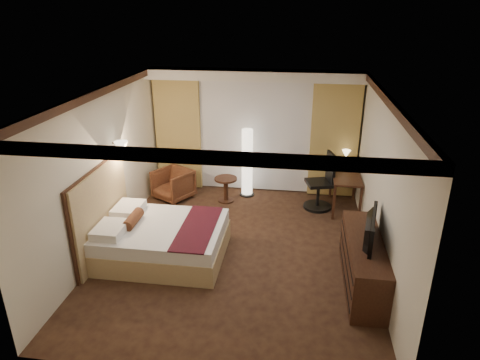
# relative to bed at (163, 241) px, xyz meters

# --- Properties ---
(floor) EXTENTS (4.50, 5.50, 0.01)m
(floor) POSITION_rel_bed_xyz_m (1.19, 0.34, -0.29)
(floor) COLOR black
(floor) RESTS_ON ground
(ceiling) EXTENTS (4.50, 5.50, 0.01)m
(ceiling) POSITION_rel_bed_xyz_m (1.19, 0.34, 2.41)
(ceiling) COLOR white
(ceiling) RESTS_ON back_wall
(back_wall) EXTENTS (4.50, 0.02, 2.70)m
(back_wall) POSITION_rel_bed_xyz_m (1.19, 3.09, 1.06)
(back_wall) COLOR beige
(back_wall) RESTS_ON floor
(left_wall) EXTENTS (0.02, 5.50, 2.70)m
(left_wall) POSITION_rel_bed_xyz_m (-1.06, 0.34, 1.06)
(left_wall) COLOR beige
(left_wall) RESTS_ON floor
(right_wall) EXTENTS (0.02, 5.50, 2.70)m
(right_wall) POSITION_rel_bed_xyz_m (3.44, 0.34, 1.06)
(right_wall) COLOR beige
(right_wall) RESTS_ON floor
(crown_molding) EXTENTS (4.50, 5.50, 0.12)m
(crown_molding) POSITION_rel_bed_xyz_m (1.19, 0.34, 2.35)
(crown_molding) COLOR black
(crown_molding) RESTS_ON ceiling
(soffit) EXTENTS (4.50, 0.50, 0.20)m
(soffit) POSITION_rel_bed_xyz_m (1.19, 2.84, 2.31)
(soffit) COLOR white
(soffit) RESTS_ON ceiling
(curtain_sheer) EXTENTS (2.48, 0.04, 2.45)m
(curtain_sheer) POSITION_rel_bed_xyz_m (1.19, 3.01, 0.96)
(curtain_sheer) COLOR silver
(curtain_sheer) RESTS_ON back_wall
(curtain_left_drape) EXTENTS (1.00, 0.14, 2.45)m
(curtain_left_drape) POSITION_rel_bed_xyz_m (-0.51, 2.95, 0.96)
(curtain_left_drape) COLOR tan
(curtain_left_drape) RESTS_ON back_wall
(curtain_right_drape) EXTENTS (1.00, 0.14, 2.45)m
(curtain_right_drape) POSITION_rel_bed_xyz_m (2.89, 2.95, 0.96)
(curtain_right_drape) COLOR tan
(curtain_right_drape) RESTS_ON back_wall
(wall_sconce) EXTENTS (0.24, 0.24, 0.24)m
(wall_sconce) POSITION_rel_bed_xyz_m (-0.90, 0.78, 1.33)
(wall_sconce) COLOR white
(wall_sconce) RESTS_ON left_wall
(bed) EXTENTS (2.01, 1.57, 0.59)m
(bed) POSITION_rel_bed_xyz_m (0.00, 0.00, 0.00)
(bed) COLOR white
(bed) RESTS_ON floor
(headboard) EXTENTS (0.12, 1.87, 1.50)m
(headboard) POSITION_rel_bed_xyz_m (-1.01, -0.00, 0.46)
(headboard) COLOR tan
(headboard) RESTS_ON floor
(armchair) EXTENTS (0.94, 0.93, 0.72)m
(armchair) POSITION_rel_bed_xyz_m (-0.49, 2.27, 0.07)
(armchair) COLOR #4A2216
(armchair) RESTS_ON floor
(side_table) EXTENTS (0.48, 0.48, 0.53)m
(side_table) POSITION_rel_bed_xyz_m (0.66, 2.31, -0.03)
(side_table) COLOR black
(side_table) RESTS_ON floor
(floor_lamp) EXTENTS (0.32, 0.32, 1.51)m
(floor_lamp) POSITION_rel_bed_xyz_m (1.07, 2.68, 0.46)
(floor_lamp) COLOR white
(floor_lamp) RESTS_ON floor
(desk) EXTENTS (0.55, 1.15, 0.75)m
(desk) POSITION_rel_bed_xyz_m (3.14, 2.29, 0.08)
(desk) COLOR black
(desk) RESTS_ON floor
(desk_lamp) EXTENTS (0.18, 0.18, 0.34)m
(desk_lamp) POSITION_rel_bed_xyz_m (3.14, 2.72, 0.63)
(desk_lamp) COLOR #FFD899
(desk_lamp) RESTS_ON desk
(office_chair) EXTENTS (0.71, 0.71, 1.20)m
(office_chair) POSITION_rel_bed_xyz_m (2.60, 2.24, 0.30)
(office_chair) COLOR black
(office_chair) RESTS_ON floor
(dresser) EXTENTS (0.50, 1.93, 0.75)m
(dresser) POSITION_rel_bed_xyz_m (3.19, -0.33, 0.08)
(dresser) COLOR black
(dresser) RESTS_ON floor
(television) EXTENTS (0.75, 1.09, 0.13)m
(television) POSITION_rel_bed_xyz_m (3.16, -0.33, 0.74)
(television) COLOR black
(television) RESTS_ON dresser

